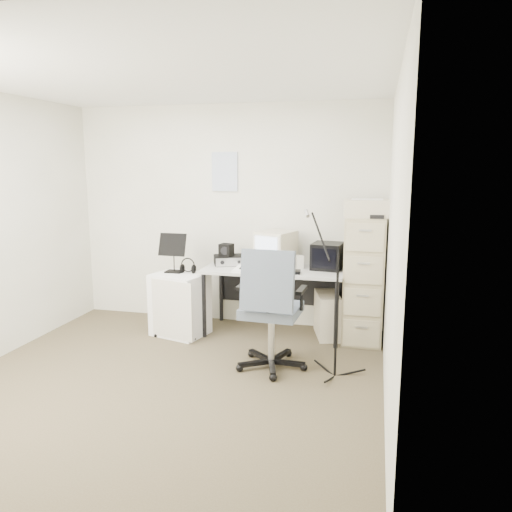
% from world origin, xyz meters
% --- Properties ---
extents(floor, '(3.60, 3.60, 0.01)m').
position_xyz_m(floor, '(0.00, 0.00, -0.01)').
color(floor, '#423623').
rests_on(floor, ground).
extents(ceiling, '(3.60, 3.60, 0.01)m').
position_xyz_m(ceiling, '(0.00, 0.00, 2.50)').
color(ceiling, white).
rests_on(ceiling, ground).
extents(wall_back, '(3.60, 0.02, 2.50)m').
position_xyz_m(wall_back, '(0.00, 1.80, 1.25)').
color(wall_back, silver).
rests_on(wall_back, ground).
extents(wall_front, '(3.60, 0.02, 2.50)m').
position_xyz_m(wall_front, '(0.00, -1.80, 1.25)').
color(wall_front, silver).
rests_on(wall_front, ground).
extents(wall_right, '(0.02, 3.60, 2.50)m').
position_xyz_m(wall_right, '(1.80, 0.00, 1.25)').
color(wall_right, silver).
rests_on(wall_right, ground).
extents(wall_calendar, '(0.30, 0.02, 0.44)m').
position_xyz_m(wall_calendar, '(-0.02, 1.79, 1.75)').
color(wall_calendar, white).
rests_on(wall_calendar, wall_back).
extents(filing_cabinet, '(0.40, 0.60, 1.30)m').
position_xyz_m(filing_cabinet, '(1.58, 1.48, 0.65)').
color(filing_cabinet, tan).
rests_on(filing_cabinet, floor).
extents(printer, '(0.49, 0.35, 0.18)m').
position_xyz_m(printer, '(1.58, 1.51, 1.39)').
color(printer, beige).
rests_on(printer, filing_cabinet).
extents(desk, '(1.50, 0.70, 0.73)m').
position_xyz_m(desk, '(0.63, 1.45, 0.36)').
color(desk, '#A2A198').
rests_on(desk, floor).
extents(crt_monitor, '(0.46, 0.47, 0.39)m').
position_xyz_m(crt_monitor, '(0.63, 1.55, 0.92)').
color(crt_monitor, beige).
rests_on(crt_monitor, desk).
extents(crt_tv, '(0.34, 0.36, 0.28)m').
position_xyz_m(crt_tv, '(1.19, 1.55, 0.87)').
color(crt_tv, black).
rests_on(crt_tv, desk).
extents(desk_speaker, '(0.10, 0.10, 0.14)m').
position_xyz_m(desk_speaker, '(0.90, 1.51, 0.80)').
color(desk_speaker, beige).
rests_on(desk_speaker, desk).
extents(keyboard, '(0.45, 0.24, 0.02)m').
position_xyz_m(keyboard, '(0.66, 1.30, 0.74)').
color(keyboard, beige).
rests_on(keyboard, desk).
extents(mouse, '(0.07, 0.12, 0.03)m').
position_xyz_m(mouse, '(0.91, 1.24, 0.75)').
color(mouse, black).
rests_on(mouse, desk).
extents(radio_receiver, '(0.42, 0.37, 0.10)m').
position_xyz_m(radio_receiver, '(0.11, 1.54, 0.78)').
color(radio_receiver, black).
rests_on(radio_receiver, desk).
extents(radio_speaker, '(0.16, 0.15, 0.14)m').
position_xyz_m(radio_speaker, '(0.08, 1.51, 0.90)').
color(radio_speaker, black).
rests_on(radio_speaker, radio_receiver).
extents(papers, '(0.26, 0.34, 0.02)m').
position_xyz_m(papers, '(0.36, 1.29, 0.74)').
color(papers, white).
rests_on(papers, desk).
extents(pc_tower, '(0.34, 0.54, 0.47)m').
position_xyz_m(pc_tower, '(1.21, 1.50, 0.23)').
color(pc_tower, beige).
rests_on(pc_tower, floor).
extents(office_chair, '(0.69, 0.69, 1.13)m').
position_xyz_m(office_chair, '(0.80, 0.52, 0.57)').
color(office_chair, slate).
rests_on(office_chair, floor).
extents(side_cart, '(0.64, 0.56, 0.67)m').
position_xyz_m(side_cart, '(-0.36, 1.18, 0.34)').
color(side_cart, white).
rests_on(side_cart, floor).
extents(music_stand, '(0.33, 0.24, 0.44)m').
position_xyz_m(music_stand, '(-0.44, 1.25, 0.89)').
color(music_stand, black).
rests_on(music_stand, side_cart).
extents(headphones, '(0.22, 0.22, 0.03)m').
position_xyz_m(headphones, '(-0.28, 1.25, 0.73)').
color(headphones, black).
rests_on(headphones, side_cart).
extents(mic_stand, '(0.03, 0.03, 1.43)m').
position_xyz_m(mic_stand, '(1.38, 0.48, 0.71)').
color(mic_stand, black).
rests_on(mic_stand, floor).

